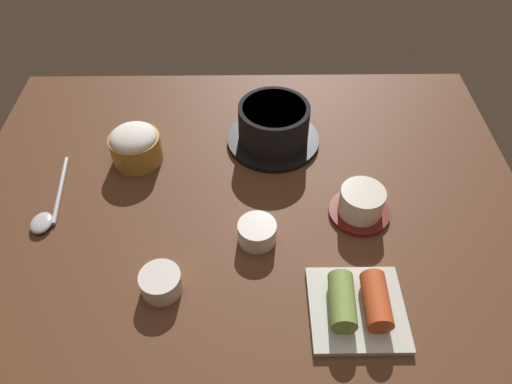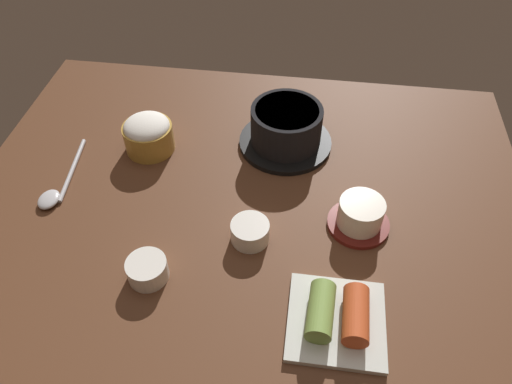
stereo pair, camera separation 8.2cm
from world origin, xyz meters
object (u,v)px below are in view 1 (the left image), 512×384
at_px(stone_pot, 274,126).
at_px(banchan_cup_center, 257,232).
at_px(rice_bowl, 135,145).
at_px(kimchi_plate, 358,304).
at_px(spoon, 48,211).
at_px(tea_cup_with_saucer, 361,204).
at_px(side_bowl_near, 161,282).

distance_m(stone_pot, banchan_cup_center, 0.25).
xyz_separation_m(rice_bowl, kimchi_plate, (0.37, -0.33, -0.02)).
bearing_deg(rice_bowl, spoon, -134.53).
relative_size(rice_bowl, banchan_cup_center, 1.50).
xyz_separation_m(tea_cup_with_saucer, spoon, (-0.54, 0.01, -0.02)).
height_order(kimchi_plate, side_bowl_near, kimchi_plate).
height_order(rice_bowl, spoon, rice_bowl).
bearing_deg(side_bowl_near, spoon, 144.70).
bearing_deg(tea_cup_with_saucer, rice_bowl, 160.54).
height_order(rice_bowl, side_bowl_near, rice_bowl).
bearing_deg(kimchi_plate, side_bowl_near, 172.02).
bearing_deg(tea_cup_with_saucer, banchan_cup_center, -163.34).
distance_m(stone_pot, side_bowl_near, 0.38).
bearing_deg(spoon, kimchi_plate, -20.93).
xyz_separation_m(tea_cup_with_saucer, banchan_cup_center, (-0.18, -0.05, -0.01)).
relative_size(kimchi_plate, spoon, 0.75).
distance_m(tea_cup_with_saucer, kimchi_plate, 0.19).
bearing_deg(kimchi_plate, spoon, 159.07).
distance_m(rice_bowl, spoon, 0.19).
bearing_deg(rice_bowl, side_bowl_near, -74.34).
height_order(banchan_cup_center, side_bowl_near, same).
relative_size(stone_pot, tea_cup_with_saucer, 1.74).
height_order(rice_bowl, tea_cup_with_saucer, rice_bowl).
bearing_deg(tea_cup_with_saucer, stone_pot, 126.66).
relative_size(stone_pot, banchan_cup_center, 2.87).
xyz_separation_m(rice_bowl, tea_cup_with_saucer, (0.40, -0.14, -0.01)).
bearing_deg(stone_pot, spoon, -155.00).
bearing_deg(side_bowl_near, rice_bowl, 105.66).
distance_m(kimchi_plate, side_bowl_near, 0.29).
relative_size(rice_bowl, kimchi_plate, 0.68).
height_order(rice_bowl, kimchi_plate, rice_bowl).
xyz_separation_m(banchan_cup_center, side_bowl_near, (-0.14, -0.09, -0.00)).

